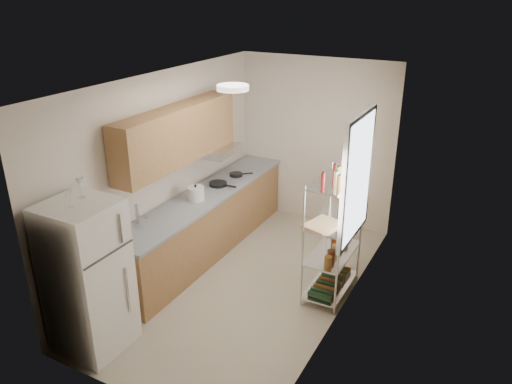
# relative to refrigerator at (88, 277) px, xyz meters

# --- Properties ---
(room) EXTENTS (2.52, 4.42, 2.62)m
(room) POSITION_rel_refrigerator_xyz_m (0.87, 1.79, 0.48)
(room) COLOR #AC9E8C
(room) RESTS_ON ground
(counter_run) EXTENTS (0.63, 3.51, 0.90)m
(counter_run) POSITION_rel_refrigerator_xyz_m (-0.05, 2.23, -0.37)
(counter_run) COLOR #A06E44
(counter_run) RESTS_ON ground
(upper_cabinets) EXTENTS (0.33, 2.20, 0.72)m
(upper_cabinets) POSITION_rel_refrigerator_xyz_m (-0.18, 1.89, 0.99)
(upper_cabinets) COLOR #A06E44
(upper_cabinets) RESTS_ON room
(range_hood) EXTENTS (0.50, 0.60, 0.12)m
(range_hood) POSITION_rel_refrigerator_xyz_m (-0.13, 2.69, 0.57)
(range_hood) COLOR #B7BABC
(range_hood) RESTS_ON room
(window) EXTENTS (0.06, 1.00, 1.46)m
(window) POSITION_rel_refrigerator_xyz_m (2.10, 2.14, 0.73)
(window) COLOR white
(window) RESTS_ON room
(bakers_rack) EXTENTS (0.45, 0.90, 1.73)m
(bakers_rack) POSITION_rel_refrigerator_xyz_m (1.88, 2.09, 0.29)
(bakers_rack) COLOR silver
(bakers_rack) RESTS_ON ground
(ceiling_dome) EXTENTS (0.34, 0.34, 0.05)m
(ceiling_dome) POSITION_rel_refrigerator_xyz_m (0.87, 1.49, 1.75)
(ceiling_dome) COLOR white
(ceiling_dome) RESTS_ON room
(refrigerator) EXTENTS (0.68, 0.68, 1.65)m
(refrigerator) POSITION_rel_refrigerator_xyz_m (0.00, 0.00, 0.00)
(refrigerator) COLOR white
(refrigerator) RESTS_ON ground
(wine_glass_a) EXTENTS (0.06, 0.06, 0.17)m
(wine_glass_a) POSITION_rel_refrigerator_xyz_m (0.02, -0.08, 0.91)
(wine_glass_a) COLOR silver
(wine_glass_a) RESTS_ON refrigerator
(wine_glass_b) EXTENTS (0.08, 0.08, 0.22)m
(wine_glass_b) POSITION_rel_refrigerator_xyz_m (-0.06, 0.13, 0.93)
(wine_glass_b) COLOR silver
(wine_glass_b) RESTS_ON refrigerator
(rice_cooker) EXTENTS (0.23, 0.23, 0.19)m
(rice_cooker) POSITION_rel_refrigerator_xyz_m (-0.04, 2.01, 0.17)
(rice_cooker) COLOR silver
(rice_cooker) RESTS_ON counter_run
(frying_pan_large) EXTENTS (0.27, 0.27, 0.04)m
(frying_pan_large) POSITION_rel_refrigerator_xyz_m (-0.05, 2.58, 0.10)
(frying_pan_large) COLOR black
(frying_pan_large) RESTS_ON counter_run
(frying_pan_small) EXTENTS (0.28, 0.28, 0.04)m
(frying_pan_small) POSITION_rel_refrigerator_xyz_m (-0.01, 3.04, 0.10)
(frying_pan_small) COLOR black
(frying_pan_small) RESTS_ON counter_run
(cutting_board) EXTENTS (0.42, 0.49, 0.03)m
(cutting_board) POSITION_rel_refrigerator_xyz_m (1.82, 1.85, 0.20)
(cutting_board) COLOR tan
(cutting_board) RESTS_ON bakers_rack
(espresso_machine) EXTENTS (0.22, 0.29, 0.31)m
(espresso_machine) POSITION_rel_refrigerator_xyz_m (2.00, 2.27, 0.34)
(espresso_machine) COLOR black
(espresso_machine) RESTS_ON bakers_rack
(storage_bag) EXTENTS (0.11, 0.14, 0.14)m
(storage_bag) POSITION_rel_refrigerator_xyz_m (1.83, 2.32, -0.19)
(storage_bag) COLOR #9E3013
(storage_bag) RESTS_ON bakers_rack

